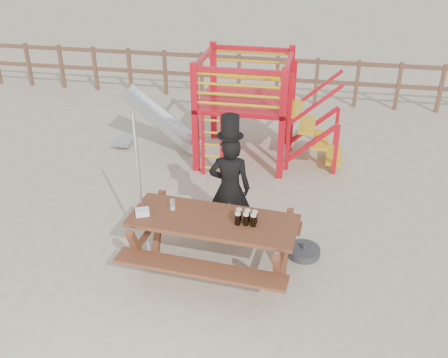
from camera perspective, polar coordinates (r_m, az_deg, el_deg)
ground at (r=7.28m, az=-3.87°, el=-9.35°), size 60.00×60.00×0.00m
back_fence at (r=13.17m, az=3.90°, el=11.99°), size 15.09×0.09×1.20m
playground_fort at (r=9.83m, az=1.96°, el=8.33°), size 4.71×1.84×2.10m
picnic_table at (r=6.77m, az=-1.23°, el=-6.82°), size 2.32×1.69×0.86m
man_with_hat at (r=7.29m, az=0.66°, el=-0.80°), size 0.65×0.46×1.99m
metal_pole at (r=6.91m, az=-9.62°, el=-1.00°), size 0.05×0.05×2.20m
parasol_base at (r=7.44m, az=9.05°, el=-8.17°), size 0.49×0.49×0.21m
paper_bag at (r=6.74m, az=-9.32°, el=-3.75°), size 0.22×0.20×0.08m
stout_pints at (r=6.46m, az=2.57°, el=-4.41°), size 0.29×0.18×0.17m
empty_glasses at (r=6.79m, az=-5.91°, el=-2.97°), size 0.07×0.07×0.15m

